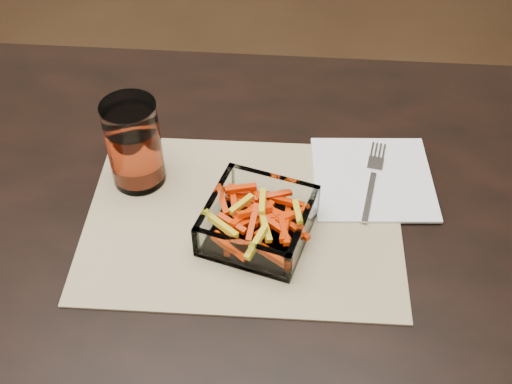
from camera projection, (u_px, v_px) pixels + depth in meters
dining_table at (176, 270)px, 0.97m from camera, size 1.60×0.90×0.75m
placemat at (243, 219)px, 0.92m from camera, size 0.46×0.34×0.00m
glass_bowl at (258, 223)px, 0.89m from camera, size 0.17×0.17×0.05m
tumbler at (134, 146)px, 0.93m from camera, size 0.08×0.08×0.14m
napkin at (373, 178)px, 0.98m from camera, size 0.19×0.19×0.00m
fork at (373, 177)px, 0.97m from camera, size 0.05×0.17×0.00m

